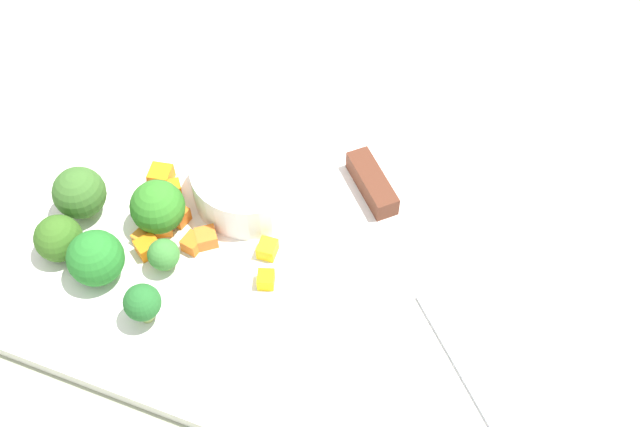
% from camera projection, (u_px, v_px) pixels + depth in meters
% --- Properties ---
extents(ground_plane, '(4.00, 4.00, 0.00)m').
position_uv_depth(ground_plane, '(320.00, 229.00, 0.61)').
color(ground_plane, '#969D7F').
extents(cutting_board, '(0.53, 0.37, 0.01)m').
position_uv_depth(cutting_board, '(320.00, 225.00, 0.60)').
color(cutting_board, white).
rests_on(cutting_board, ground_plane).
extents(prep_bowl, '(0.09, 0.09, 0.04)m').
position_uv_depth(prep_bowl, '(250.00, 181.00, 0.60)').
color(prep_bowl, white).
rests_on(prep_bowl, cutting_board).
extents(chef_knife, '(0.21, 0.22, 0.02)m').
position_uv_depth(chef_knife, '(405.00, 242.00, 0.58)').
color(chef_knife, silver).
rests_on(chef_knife, cutting_board).
extents(carrot_dice_0, '(0.02, 0.02, 0.01)m').
position_uv_depth(carrot_dice_0, '(161.00, 176.00, 0.61)').
color(carrot_dice_0, orange).
rests_on(carrot_dice_0, cutting_board).
extents(carrot_dice_1, '(0.02, 0.02, 0.01)m').
position_uv_depth(carrot_dice_1, '(172.00, 190.00, 0.61)').
color(carrot_dice_1, orange).
rests_on(carrot_dice_1, cutting_board).
extents(carrot_dice_2, '(0.02, 0.02, 0.01)m').
position_uv_depth(carrot_dice_2, '(193.00, 243.00, 0.58)').
color(carrot_dice_2, orange).
rests_on(carrot_dice_2, cutting_board).
extents(carrot_dice_3, '(0.02, 0.02, 0.01)m').
position_uv_depth(carrot_dice_3, '(206.00, 238.00, 0.58)').
color(carrot_dice_3, orange).
rests_on(carrot_dice_3, cutting_board).
extents(carrot_dice_4, '(0.02, 0.02, 0.01)m').
position_uv_depth(carrot_dice_4, '(163.00, 226.00, 0.58)').
color(carrot_dice_4, orange).
rests_on(carrot_dice_4, cutting_board).
extents(carrot_dice_5, '(0.01, 0.01, 0.01)m').
position_uv_depth(carrot_dice_5, '(140.00, 238.00, 0.58)').
color(carrot_dice_5, orange).
rests_on(carrot_dice_5, cutting_board).
extents(carrot_dice_6, '(0.02, 0.02, 0.01)m').
position_uv_depth(carrot_dice_6, '(149.00, 197.00, 0.60)').
color(carrot_dice_6, orange).
rests_on(carrot_dice_6, cutting_board).
extents(carrot_dice_7, '(0.01, 0.01, 0.01)m').
position_uv_depth(carrot_dice_7, '(148.00, 226.00, 0.59)').
color(carrot_dice_7, orange).
rests_on(carrot_dice_7, cutting_board).
extents(carrot_dice_8, '(0.02, 0.02, 0.01)m').
position_uv_depth(carrot_dice_8, '(148.00, 247.00, 0.57)').
color(carrot_dice_8, orange).
rests_on(carrot_dice_8, cutting_board).
extents(carrot_dice_9, '(0.01, 0.02, 0.01)m').
position_uv_depth(carrot_dice_9, '(180.00, 216.00, 0.59)').
color(carrot_dice_9, orange).
rests_on(carrot_dice_9, cutting_board).
extents(carrot_dice_10, '(0.02, 0.02, 0.01)m').
position_uv_depth(carrot_dice_10, '(168.00, 209.00, 0.59)').
color(carrot_dice_10, orange).
rests_on(carrot_dice_10, cutting_board).
extents(pepper_dice_0, '(0.01, 0.02, 0.01)m').
position_uv_depth(pepper_dice_0, '(268.00, 249.00, 0.57)').
color(pepper_dice_0, yellow).
rests_on(pepper_dice_0, cutting_board).
extents(pepper_dice_1, '(0.02, 0.02, 0.01)m').
position_uv_depth(pepper_dice_1, '(266.00, 280.00, 0.56)').
color(pepper_dice_1, yellow).
rests_on(pepper_dice_1, cutting_board).
extents(broccoli_floret_0, '(0.04, 0.04, 0.04)m').
position_uv_depth(broccoli_floret_0, '(96.00, 258.00, 0.55)').
color(broccoli_floret_0, '#8ABE54').
rests_on(broccoli_floret_0, cutting_board).
extents(broccoli_floret_1, '(0.04, 0.04, 0.05)m').
position_uv_depth(broccoli_floret_1, '(80.00, 193.00, 0.58)').
color(broccoli_floret_1, '#8EAD56').
rests_on(broccoli_floret_1, cutting_board).
extents(broccoli_floret_2, '(0.03, 0.03, 0.04)m').
position_uv_depth(broccoli_floret_2, '(142.00, 303.00, 0.53)').
color(broccoli_floret_2, '#97B05C').
rests_on(broccoli_floret_2, cutting_board).
extents(broccoli_floret_3, '(0.04, 0.04, 0.04)m').
position_uv_depth(broccoli_floret_3, '(158.00, 207.00, 0.58)').
color(broccoli_floret_3, '#8CAB64').
rests_on(broccoli_floret_3, cutting_board).
extents(broccoli_floret_4, '(0.02, 0.02, 0.03)m').
position_uv_depth(broccoli_floret_4, '(164.00, 255.00, 0.56)').
color(broccoli_floret_4, '#8DC05A').
rests_on(broccoli_floret_4, cutting_board).
extents(broccoli_floret_5, '(0.04, 0.04, 0.04)m').
position_uv_depth(broccoli_floret_5, '(59.00, 239.00, 0.56)').
color(broccoli_floret_5, '#83BF5C').
rests_on(broccoli_floret_5, cutting_board).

